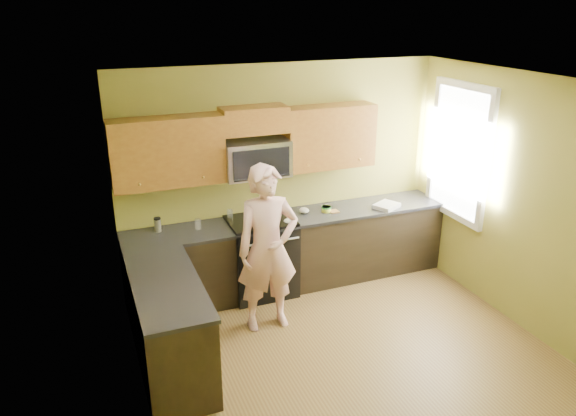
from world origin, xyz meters
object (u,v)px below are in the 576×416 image
woman (268,249)px  butter_tub (326,212)px  stove (261,256)px  frying_pan (260,221)px  travel_mug (158,231)px  microwave (256,176)px

woman → butter_tub: size_ratio=15.20×
stove → woman: 0.86m
frying_pan → travel_mug: travel_mug is taller
stove → butter_tub: (0.86, 0.02, 0.45)m
stove → frying_pan: frying_pan is taller
frying_pan → butter_tub: frying_pan is taller
butter_tub → frying_pan: bearing=-176.2°
frying_pan → butter_tub: size_ratio=3.81×
butter_tub → woman: bearing=-144.3°
microwave → stove: bearing=-90.0°
woman → butter_tub: (1.03, 0.74, 0.01)m
frying_pan → microwave: bearing=61.9°
microwave → frying_pan: size_ratio=1.66×
travel_mug → woman: bearing=-41.6°
stove → woman: bearing=-103.1°
woman → butter_tub: woman is taller
stove → woman: (-0.17, -0.72, 0.44)m
butter_tub → travel_mug: size_ratio=0.73×
travel_mug → stove: bearing=-7.8°
stove → butter_tub: butter_tub is taller
frying_pan → travel_mug: bearing=150.1°
microwave → woman: woman is taller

